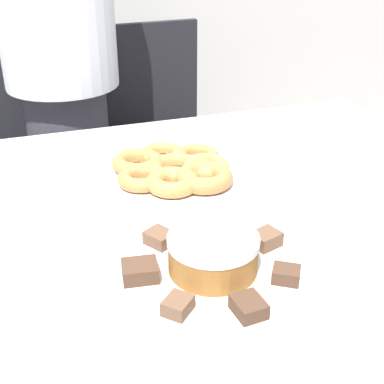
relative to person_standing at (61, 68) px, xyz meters
The scene contains 21 objects.
table 0.88m from the person_standing, 82.86° to the right, with size 1.56×1.10×0.73m.
person_standing is the anchor object (origin of this frame).
office_chair_right 0.53m from the person_standing, 10.90° to the left, with size 0.46×0.46×0.92m.
plate_cake 1.08m from the person_standing, 83.66° to the right, with size 0.34×0.34×0.01m.
plate_donuts 0.72m from the person_standing, 75.95° to the right, with size 0.33×0.33×0.01m.
frosted_cake 1.08m from the person_standing, 83.66° to the right, with size 0.15×0.15×0.06m.
lamington_0 1.16m from the person_standing, 78.98° to the right, with size 0.06×0.06×0.02m.
lamington_1 1.06m from the person_standing, 77.13° to the right, with size 0.06×0.05×0.03m.
lamington_2 0.97m from the person_standing, 80.37° to the right, with size 0.06×0.06×0.02m.
lamington_3 0.97m from the person_standing, 86.69° to the right, with size 0.06×0.06×0.02m.
lamington_4 1.06m from the person_standing, 90.16° to the right, with size 0.06×0.06×0.03m.
lamington_5 1.16m from the person_standing, 88.51° to the right, with size 0.06×0.06×0.02m.
lamington_6 1.20m from the person_standing, 83.78° to the right, with size 0.05×0.05×0.02m.
donut_0 0.72m from the person_standing, 75.95° to the right, with size 0.13×0.13×0.03m.
donut_1 0.69m from the person_standing, 69.39° to the right, with size 0.11×0.11×0.03m.
donut_2 0.63m from the person_standing, 74.82° to the right, with size 0.11×0.11×0.03m.
donut_3 0.65m from the person_standing, 81.60° to the right, with size 0.12×0.12×0.03m.
donut_4 0.73m from the person_standing, 83.49° to the right, with size 0.11×0.11×0.03m.
donut_5 0.78m from the person_standing, 79.58° to the right, with size 0.12×0.12×0.04m.
donut_6 0.80m from the person_standing, 74.47° to the right, with size 0.13×0.13×0.04m.
donut_7 0.75m from the person_standing, 71.03° to the right, with size 0.11×0.11×0.03m.
Camera 1 is at (-0.26, -0.90, 1.27)m, focal length 50.00 mm.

